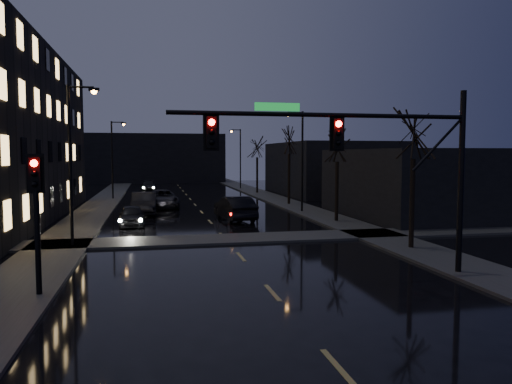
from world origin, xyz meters
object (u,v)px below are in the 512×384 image
oncoming_car_c (162,199)px  oncoming_car_b (144,204)px  oncoming_car_d (149,186)px  lead_car (235,208)px  oncoming_car_a (132,216)px

oncoming_car_c → oncoming_car_b: bearing=-110.9°
oncoming_car_d → lead_car: (6.08, -29.11, 0.16)m
oncoming_car_b → lead_car: (6.28, -4.72, 0.00)m
oncoming_car_b → lead_car: size_ratio=1.00×
oncoming_car_b → oncoming_car_d: bearing=90.7°
lead_car → oncoming_car_d: bearing=-85.4°
oncoming_car_d → lead_car: 29.73m
oncoming_car_a → oncoming_car_c: bearing=76.7°
oncoming_car_a → lead_car: lead_car is taller
oncoming_car_b → oncoming_car_d: (0.20, 24.39, -0.16)m
oncoming_car_d → lead_car: bearing=-80.7°
oncoming_car_d → oncoming_car_a: bearing=-94.2°
oncoming_car_c → oncoming_car_d: size_ratio=1.18×
oncoming_car_d → lead_car: size_ratio=0.93×
oncoming_car_a → oncoming_car_d: bearing=86.2°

